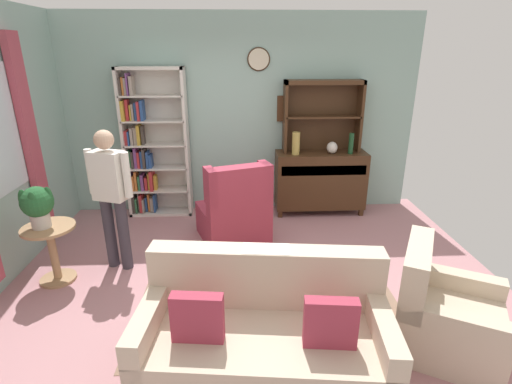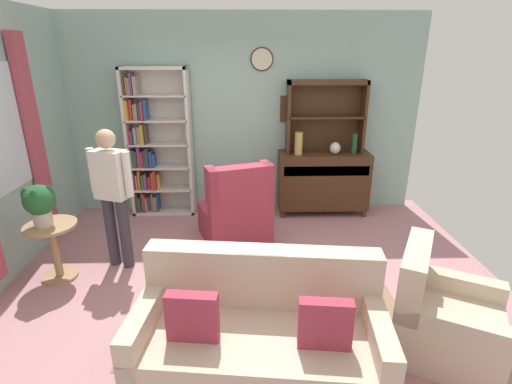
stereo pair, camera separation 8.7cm
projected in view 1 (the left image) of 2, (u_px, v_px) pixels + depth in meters
ground_plane at (248, 284)px, 4.08m from camera, size 5.40×4.60×0.02m
wall_back at (243, 116)px, 5.58m from camera, size 5.00×0.09×2.80m
area_rug at (269, 299)px, 3.80m from camera, size 2.50×1.76×0.01m
bookshelf at (151, 147)px, 5.48m from camera, size 0.90×0.30×2.10m
sideboard at (320, 180)px, 5.69m from camera, size 1.30×0.45×0.92m
sideboard_hutch at (323, 106)px, 5.43m from camera, size 1.10×0.26×1.00m
vase_tall at (296, 143)px, 5.40m from camera, size 0.11×0.11×0.32m
vase_round at (332, 148)px, 5.46m from camera, size 0.15×0.15×0.17m
bottle_wine at (351, 143)px, 5.43m from camera, size 0.07×0.07×0.30m
couch_floral at (264, 337)px, 2.87m from camera, size 1.88×1.04×0.90m
armchair_floral at (443, 317)px, 3.12m from camera, size 1.04×1.03×0.88m
wingback_chair at (235, 213)px, 4.84m from camera, size 1.00×1.01×1.05m
plant_stand at (52, 247)px, 4.00m from camera, size 0.52×0.52×0.63m
potted_plant_large at (37, 204)px, 3.81m from camera, size 0.31×0.31×0.43m
person_reading at (111, 191)px, 4.08m from camera, size 0.52×0.30×1.56m
coffee_table at (278, 271)px, 3.64m from camera, size 0.80×0.50×0.42m
book_stack at (281, 264)px, 3.54m from camera, size 0.21×0.15×0.11m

